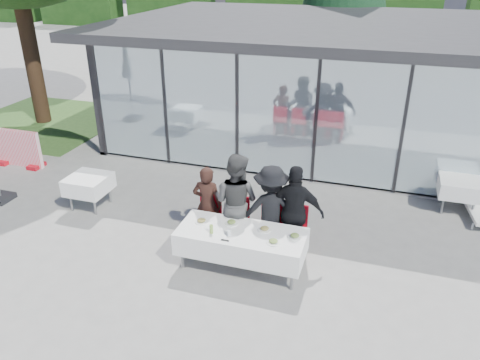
{
  "coord_description": "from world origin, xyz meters",
  "views": [
    {
      "loc": [
        2.5,
        -6.49,
        5.11
      ],
      "look_at": [
        0.05,
        1.2,
        1.23
      ],
      "focal_mm": 35.0,
      "sensor_mm": 36.0,
      "label": 1
    }
  ],
  "objects_px": {
    "diner_a": "(207,204)",
    "spare_table_left": "(89,184)",
    "diner_chair_a": "(209,214)",
    "juice_bottle": "(211,229)",
    "folded_eyeglasses": "(225,240)",
    "diner_c": "(271,210)",
    "plate_a": "(201,221)",
    "plate_b": "(232,222)",
    "plate_c": "(265,229)",
    "spare_table_right": "(459,187)",
    "plate_d": "(295,236)",
    "diner_chair_b": "(237,218)",
    "diner_chair_c": "(271,224)",
    "diner_chair_d": "(295,228)",
    "diner_b": "(236,201)",
    "plate_extra": "(273,242)",
    "dining_table": "(241,242)",
    "diner_d": "(295,212)"
  },
  "relations": [
    {
      "from": "diner_chair_b",
      "to": "folded_eyeglasses",
      "type": "xyz_separation_m",
      "value": [
        0.15,
        -1.11,
        0.22
      ]
    },
    {
      "from": "diner_b",
      "to": "spare_table_right",
      "type": "bearing_deg",
      "value": -135.91
    },
    {
      "from": "diner_b",
      "to": "diner_chair_d",
      "type": "xyz_separation_m",
      "value": [
        1.13,
        0.07,
        -0.41
      ]
    },
    {
      "from": "plate_b",
      "to": "folded_eyeglasses",
      "type": "distance_m",
      "value": 0.56
    },
    {
      "from": "plate_a",
      "to": "diner_chair_b",
      "type": "bearing_deg",
      "value": 55.31
    },
    {
      "from": "diner_chair_a",
      "to": "diner_b",
      "type": "relative_size",
      "value": 0.51
    },
    {
      "from": "diner_b",
      "to": "diner_c",
      "type": "xyz_separation_m",
      "value": [
        0.68,
        0.0,
        -0.07
      ]
    },
    {
      "from": "diner_d",
      "to": "plate_a",
      "type": "height_order",
      "value": "diner_d"
    },
    {
      "from": "plate_b",
      "to": "dining_table",
      "type": "bearing_deg",
      "value": -38.57
    },
    {
      "from": "diner_d",
      "to": "plate_c",
      "type": "relative_size",
      "value": 7.59
    },
    {
      "from": "diner_chair_a",
      "to": "plate_b",
      "type": "xyz_separation_m",
      "value": [
        0.65,
        -0.55,
        0.24
      ]
    },
    {
      "from": "plate_d",
      "to": "spare_table_right",
      "type": "height_order",
      "value": "plate_d"
    },
    {
      "from": "plate_a",
      "to": "spare_table_left",
      "type": "xyz_separation_m",
      "value": [
        -3.11,
        1.06,
        -0.22
      ]
    },
    {
      "from": "plate_c",
      "to": "spare_table_right",
      "type": "xyz_separation_m",
      "value": [
        3.52,
        3.31,
        -0.22
      ]
    },
    {
      "from": "diner_a",
      "to": "folded_eyeglasses",
      "type": "xyz_separation_m",
      "value": [
        0.72,
        -1.04,
        -0.03
      ]
    },
    {
      "from": "diner_a",
      "to": "plate_b",
      "type": "relative_size",
      "value": 6.61
    },
    {
      "from": "diner_d",
      "to": "juice_bottle",
      "type": "height_order",
      "value": "diner_d"
    },
    {
      "from": "diner_chair_d",
      "to": "plate_a",
      "type": "xyz_separation_m",
      "value": [
        -1.59,
        -0.67,
        0.24
      ]
    },
    {
      "from": "plate_extra",
      "to": "diner_a",
      "type": "bearing_deg",
      "value": 150.47
    },
    {
      "from": "diner_chair_c",
      "to": "diner_chair_d",
      "type": "bearing_deg",
      "value": 0.0
    },
    {
      "from": "diner_c",
      "to": "spare_table_right",
      "type": "height_order",
      "value": "diner_c"
    },
    {
      "from": "diner_chair_d",
      "to": "plate_d",
      "type": "height_order",
      "value": "diner_chair_d"
    },
    {
      "from": "diner_chair_a",
      "to": "dining_table",
      "type": "bearing_deg",
      "value": -39.81
    },
    {
      "from": "plate_b",
      "to": "spare_table_left",
      "type": "bearing_deg",
      "value": 165.47
    },
    {
      "from": "diner_chair_a",
      "to": "diner_chair_b",
      "type": "distance_m",
      "value": 0.58
    },
    {
      "from": "diner_chair_d",
      "to": "diner_chair_c",
      "type": "bearing_deg",
      "value": 180.0
    },
    {
      "from": "plate_a",
      "to": "folded_eyeglasses",
      "type": "distance_m",
      "value": 0.75
    },
    {
      "from": "diner_chair_c",
      "to": "diner_b",
      "type": "bearing_deg",
      "value": -174.15
    },
    {
      "from": "dining_table",
      "to": "diner_c",
      "type": "xyz_separation_m",
      "value": [
        0.35,
        0.68,
        0.34
      ]
    },
    {
      "from": "diner_c",
      "to": "spare_table_left",
      "type": "distance_m",
      "value": 4.29
    },
    {
      "from": "plate_c",
      "to": "spare_table_right",
      "type": "bearing_deg",
      "value": 43.31
    },
    {
      "from": "spare_table_right",
      "to": "diner_d",
      "type": "bearing_deg",
      "value": -137.83
    },
    {
      "from": "diner_chair_c",
      "to": "folded_eyeglasses",
      "type": "bearing_deg",
      "value": -115.47
    },
    {
      "from": "plate_extra",
      "to": "diner_d",
      "type": "bearing_deg",
      "value": 78.12
    },
    {
      "from": "diner_chair_a",
      "to": "juice_bottle",
      "type": "relative_size",
      "value": 6.03
    },
    {
      "from": "plate_b",
      "to": "plate_d",
      "type": "xyz_separation_m",
      "value": [
        1.18,
        -0.1,
        0.0
      ]
    },
    {
      "from": "diner_b",
      "to": "plate_b",
      "type": "bearing_deg",
      "value": 109.54
    },
    {
      "from": "plate_a",
      "to": "plate_d",
      "type": "height_order",
      "value": "same"
    },
    {
      "from": "diner_a",
      "to": "spare_table_left",
      "type": "xyz_separation_m",
      "value": [
        -3.0,
        0.46,
        -0.23
      ]
    },
    {
      "from": "diner_chair_b",
      "to": "plate_extra",
      "type": "height_order",
      "value": "diner_chair_b"
    },
    {
      "from": "diner_chair_c",
      "to": "juice_bottle",
      "type": "height_order",
      "value": "diner_chair_c"
    },
    {
      "from": "diner_chair_b",
      "to": "diner_c",
      "type": "xyz_separation_m",
      "value": [
        0.68,
        -0.07,
        0.34
      ]
    },
    {
      "from": "diner_d",
      "to": "spare_table_right",
      "type": "xyz_separation_m",
      "value": [
        3.09,
        2.8,
        -0.35
      ]
    },
    {
      "from": "diner_chair_a",
      "to": "spare_table_right",
      "type": "xyz_separation_m",
      "value": [
        4.79,
        2.73,
        0.02
      ]
    },
    {
      "from": "plate_a",
      "to": "folded_eyeglasses",
      "type": "bearing_deg",
      "value": -36.27
    },
    {
      "from": "diner_chair_a",
      "to": "folded_eyeglasses",
      "type": "bearing_deg",
      "value": -56.95
    },
    {
      "from": "diner_chair_b",
      "to": "juice_bottle",
      "type": "distance_m",
      "value": 1.01
    },
    {
      "from": "diner_b",
      "to": "diner_chair_d",
      "type": "relative_size",
      "value": 1.95
    },
    {
      "from": "diner_c",
      "to": "plate_extra",
      "type": "relative_size",
      "value": 7.35
    },
    {
      "from": "diner_chair_c",
      "to": "diner_c",
      "type": "bearing_deg",
      "value": -90.0
    }
  ]
}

